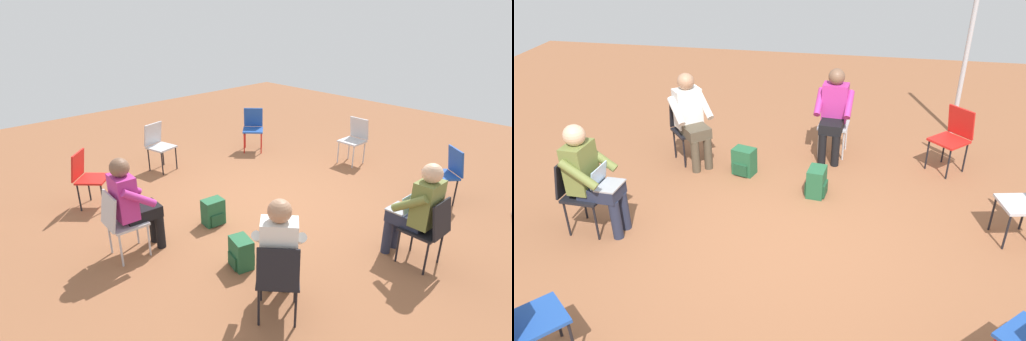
{
  "view_description": "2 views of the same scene",
  "coord_description": "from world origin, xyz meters",
  "views": [
    {
      "loc": [
        3.67,
        -3.83,
        2.79
      ],
      "look_at": [
        -0.04,
        -0.26,
        0.63
      ],
      "focal_mm": 28.0,
      "sensor_mm": 36.0,
      "label": 1
    },
    {
      "loc": [
        -0.56,
        4.32,
        3.2
      ],
      "look_at": [
        0.26,
        -0.22,
        0.68
      ],
      "focal_mm": 35.0,
      "sensor_mm": 36.0,
      "label": 2
    }
  ],
  "objects": [
    {
      "name": "ground_plane",
      "position": [
        0.0,
        0.0,
        0.0
      ],
      "size": [
        14.5,
        14.5,
        0.0
      ],
      "primitive_type": "plane",
      "color": "brown"
    },
    {
      "name": "chair_southeast",
      "position": [
        1.66,
        -1.62,
        0.5
      ],
      "size": [
        0.58,
        0.59,
        0.85
      ],
      "rotation": [
        0.0,
        0.0,
        0.73
      ],
      "color": "black",
      "rests_on": "ground"
    },
    {
      "name": "chair_south",
      "position": [
        -0.3,
        -2.18,
        0.5
      ],
      "size": [
        0.43,
        0.47,
        0.85
      ],
      "rotation": [
        0.0,
        0.0,
        -0.08
      ],
      "color": "#B7B7BC",
      "rests_on": "ground"
    },
    {
      "name": "chair_northeast",
      "position": [
        1.7,
        1.99,
        0.5
      ],
      "size": [
        0.58,
        0.58,
        0.85
      ],
      "rotation": [
        0.0,
        0.0,
        2.46
      ],
      "color": "#1E4799",
      "rests_on": "ground"
    },
    {
      "name": "chair_east",
      "position": [
        2.24,
        0.22,
        0.5
      ],
      "size": [
        0.45,
        0.42,
        0.85
      ],
      "rotation": [
        0.0,
        0.0,
        1.53
      ],
      "color": "black",
      "rests_on": "ground"
    },
    {
      "name": "chair_southwest",
      "position": [
        -1.86,
        -1.91,
        0.5
      ],
      "size": [
        0.58,
        0.58,
        0.85
      ],
      "rotation": [
        0.0,
        0.0,
        -0.79
      ],
      "color": "red",
      "rests_on": "ground"
    },
    {
      "name": "person_with_laptop",
      "position": [
        2.07,
        0.22,
        0.69
      ],
      "size": [
        0.53,
        0.51,
        1.24
      ],
      "rotation": [
        0.0,
        0.0,
        1.53
      ],
      "color": "#23283D",
      "rests_on": "ground"
    },
    {
      "name": "person_in_magenta",
      "position": [
        -0.29,
        -2.01,
        0.69
      ],
      "size": [
        0.52,
        0.54,
        1.24
      ],
      "rotation": [
        0.0,
        0.0,
        -0.08
      ],
      "color": "black",
      "rests_on": "ground"
    },
    {
      "name": "person_in_white",
      "position": [
        1.55,
        -1.5,
        0.69
      ],
      "size": [
        0.63,
        0.63,
        1.24
      ],
      "rotation": [
        0.0,
        0.0,
        0.73
      ],
      "color": "#4C4233",
      "rests_on": "ground"
    },
    {
      "name": "backpack_near_laptop_user",
      "position": [
        -0.18,
        -0.94,
        0.16
      ],
      "size": [
        0.27,
        0.3,
        0.36
      ],
      "rotation": [
        0.0,
        0.0,
        4.59
      ],
      "color": "#235B38",
      "rests_on": "ground"
    },
    {
      "name": "backpack_by_empty_chair",
      "position": [
        0.8,
        -1.31,
        0.16
      ],
      "size": [
        0.32,
        0.29,
        0.36
      ],
      "rotation": [
        0.0,
        0.0,
        2.86
      ],
      "color": "#235B38",
      "rests_on": "ground"
    },
    {
      "name": "tent_pole_near",
      "position": [
        -2.08,
        -3.15,
        1.21
      ],
      "size": [
        0.07,
        0.07,
        2.43
      ],
      "primitive_type": "cylinder",
      "color": "#B2B2B7",
      "rests_on": "ground"
    }
  ]
}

